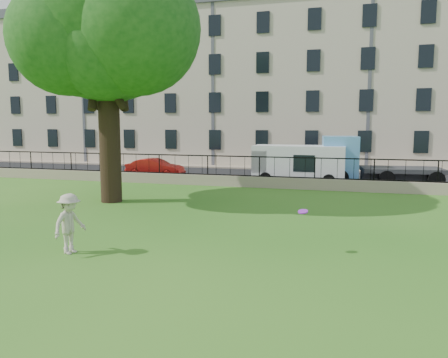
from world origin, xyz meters
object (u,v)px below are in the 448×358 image
(man, at_px, (70,224))
(white_van, at_px, (299,164))
(blue_truck, at_px, (380,160))
(red_sedan, at_px, (155,168))
(tree, at_px, (104,22))
(frisbee, at_px, (303,212))

(man, height_order, white_van, white_van)
(man, height_order, blue_truck, blue_truck)
(white_van, relative_size, blue_truck, 0.80)
(red_sedan, relative_size, blue_truck, 0.57)
(man, relative_size, white_van, 0.31)
(tree, relative_size, white_van, 2.19)
(blue_truck, bearing_deg, red_sedan, 178.33)
(white_van, xyz_separation_m, blue_truck, (4.61, 1.00, 0.27))
(tree, bearing_deg, blue_truck, 37.99)
(red_sedan, relative_size, white_van, 0.71)
(white_van, distance_m, blue_truck, 4.73)
(man, xyz_separation_m, blue_truck, (9.00, 16.98, 0.56))
(frisbee, height_order, blue_truck, blue_truck)
(man, xyz_separation_m, white_van, (4.39, 15.98, 0.29))
(frisbee, relative_size, blue_truck, 0.04)
(tree, height_order, red_sedan, tree)
(white_van, height_order, blue_truck, blue_truck)
(man, distance_m, blue_truck, 19.22)
(tree, xyz_separation_m, blue_truck, (12.19, 9.53, -6.50))
(frisbee, bearing_deg, blue_truck, 79.12)
(man, height_order, frisbee, man)
(frisbee, height_order, red_sedan, red_sedan)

